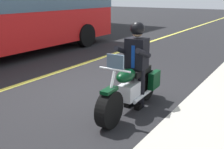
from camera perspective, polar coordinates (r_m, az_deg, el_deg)
The scene contains 4 objects.
ground_plane at distance 6.21m, azimuth -3.88°, elevation -4.14°, with size 80.00×80.00×0.00m, color black.
lane_center_stripe at distance 7.54m, azimuth -16.06°, elevation -0.93°, with size 60.00×0.16×0.01m, color #E5DB4C.
motorcycle_main at distance 5.23m, azimuth 4.24°, elevation -3.01°, with size 2.22×0.66×1.26m.
rider_main at distance 5.22m, azimuth 5.28°, elevation 3.65°, with size 0.64×0.57×1.74m.
Camera 1 is at (4.59, 3.55, 2.23)m, focal length 42.30 mm.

